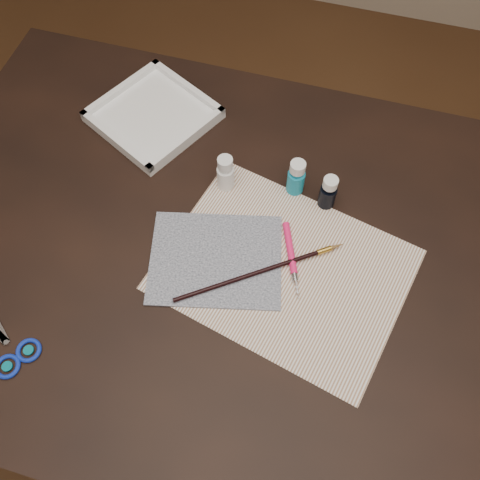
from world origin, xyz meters
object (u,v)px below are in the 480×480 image
(paper, at_px, (284,269))
(paint_bottle_cyan, at_px, (296,177))
(paint_bottle_white, at_px, (226,173))
(paint_bottle_navy, at_px, (328,192))
(palette_tray, at_px, (153,115))
(canvas, at_px, (216,259))

(paper, bearing_deg, paint_bottle_cyan, 97.27)
(paint_bottle_white, relative_size, paint_bottle_cyan, 1.00)
(paint_bottle_navy, height_order, palette_tray, paint_bottle_navy)
(canvas, relative_size, palette_tray, 1.10)
(paper, distance_m, paint_bottle_white, 0.22)
(palette_tray, bearing_deg, paint_bottle_white, -31.94)
(paper, xyz_separation_m, paint_bottle_navy, (0.04, 0.16, 0.04))
(paint_bottle_navy, bearing_deg, palette_tray, 164.27)
(canvas, bearing_deg, paint_bottle_white, 100.21)
(paint_bottle_cyan, bearing_deg, palette_tray, 163.82)
(paint_bottle_cyan, relative_size, palette_tray, 0.38)
(paint_bottle_white, distance_m, palette_tray, 0.23)
(paint_bottle_cyan, bearing_deg, canvas, -118.19)
(canvas, height_order, paint_bottle_navy, paint_bottle_navy)
(paper, relative_size, paint_bottle_navy, 5.43)
(paint_bottle_white, bearing_deg, palette_tray, 148.06)
(canvas, bearing_deg, palette_tray, 128.28)
(canvas, distance_m, paint_bottle_white, 0.17)
(paper, xyz_separation_m, canvas, (-0.13, -0.02, 0.00))
(canvas, height_order, palette_tray, palette_tray)
(palette_tray, bearing_deg, paper, -37.69)
(canvas, height_order, paint_bottle_cyan, paint_bottle_cyan)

